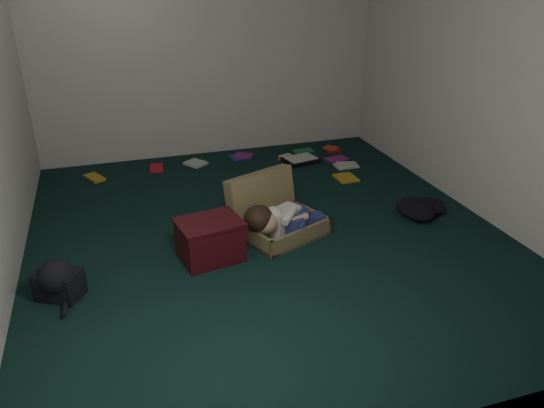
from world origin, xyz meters
TOP-DOWN VIEW (x-y plane):
  - floor at (0.00, 0.00)m, footprint 4.50×4.50m
  - wall_back at (0.00, 2.25)m, footprint 4.50×0.00m
  - wall_front at (0.00, -2.25)m, footprint 4.50×0.00m
  - wall_right at (2.00, 0.00)m, footprint 0.00×4.50m
  - suitcase at (0.08, 0.04)m, footprint 0.87×0.87m
  - person at (0.10, -0.14)m, footprint 0.75×0.39m
  - maroon_bin at (-0.55, -0.27)m, footprint 0.55×0.46m
  - backpack at (-1.68, -0.47)m, footprint 0.48×0.46m
  - clothing_pile at (1.55, -0.04)m, footprint 0.50×0.43m
  - paper_tray at (0.91, 1.59)m, footprint 0.44×0.36m
  - book_scatter at (0.50, 1.67)m, footprint 3.09×1.27m

SIDE VIEW (x-z plane):
  - floor at x=0.00m, z-range 0.00..0.00m
  - book_scatter at x=0.50m, z-range 0.00..0.02m
  - paper_tray at x=0.91m, z-range 0.00..0.05m
  - clothing_pile at x=1.55m, z-range 0.00..0.14m
  - backpack at x=-1.68m, z-range 0.00..0.23m
  - suitcase at x=0.08m, z-range -0.10..0.40m
  - maroon_bin at x=-0.55m, z-range 0.00..0.34m
  - person at x=0.10m, z-range 0.04..0.34m
  - wall_back at x=0.00m, z-range -0.95..3.55m
  - wall_front at x=0.00m, z-range -0.95..3.55m
  - wall_right at x=2.00m, z-range -0.95..3.55m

